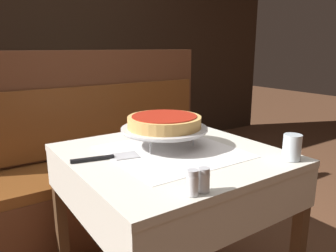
# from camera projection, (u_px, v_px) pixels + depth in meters

# --- Properties ---
(dining_table_front) EXTENTS (0.87, 0.87, 0.73)m
(dining_table_front) POSITION_uv_depth(u_px,v_px,m) (172.00, 176.00, 1.47)
(dining_table_front) COLOR beige
(dining_table_front) RESTS_ON ground_plane
(dining_table_rear) EXTENTS (0.77, 0.77, 0.74)m
(dining_table_rear) POSITION_uv_depth(u_px,v_px,m) (91.00, 109.00, 2.89)
(dining_table_rear) COLOR #1E6B33
(dining_table_rear) RESTS_ON ground_plane
(booth_bench) EXTENTS (1.68, 0.51, 1.16)m
(booth_bench) POSITION_uv_depth(u_px,v_px,m) (105.00, 177.00, 2.19)
(booth_bench) COLOR brown
(booth_bench) RESTS_ON ground_plane
(back_wall_panel) EXTENTS (6.00, 0.04, 2.40)m
(back_wall_panel) POSITION_uv_depth(u_px,v_px,m) (39.00, 44.00, 3.10)
(back_wall_panel) COLOR black
(back_wall_panel) RESTS_ON ground_plane
(pizza_pan_stand) EXTENTS (0.40, 0.40, 0.09)m
(pizza_pan_stand) POSITION_uv_depth(u_px,v_px,m) (164.00, 130.00, 1.50)
(pizza_pan_stand) COLOR #ADADB2
(pizza_pan_stand) RESTS_ON dining_table_front
(deep_dish_pizza) EXTENTS (0.34, 0.34, 0.06)m
(deep_dish_pizza) POSITION_uv_depth(u_px,v_px,m) (164.00, 122.00, 1.49)
(deep_dish_pizza) COLOR tan
(deep_dish_pizza) RESTS_ON pizza_pan_stand
(pizza_server) EXTENTS (0.28, 0.11, 0.01)m
(pizza_server) POSITION_uv_depth(u_px,v_px,m) (108.00, 157.00, 1.35)
(pizza_server) COLOR #BCBCC1
(pizza_server) RESTS_ON dining_table_front
(water_glass_near) EXTENTS (0.07, 0.07, 0.11)m
(water_glass_near) POSITION_uv_depth(u_px,v_px,m) (292.00, 147.00, 1.33)
(water_glass_near) COLOR silver
(water_glass_near) RESTS_ON dining_table_front
(salt_shaker) EXTENTS (0.04, 0.04, 0.08)m
(salt_shaker) POSITION_uv_depth(u_px,v_px,m) (193.00, 183.00, 1.01)
(salt_shaker) COLOR silver
(salt_shaker) RESTS_ON dining_table_front
(pepper_shaker) EXTENTS (0.04, 0.04, 0.08)m
(pepper_shaker) POSITION_uv_depth(u_px,v_px,m) (204.00, 180.00, 1.04)
(pepper_shaker) COLOR silver
(pepper_shaker) RESTS_ON dining_table_front
(napkin_holder) EXTENTS (0.10, 0.05, 0.09)m
(napkin_holder) POSITION_uv_depth(u_px,v_px,m) (144.00, 122.00, 1.79)
(napkin_holder) COLOR #B2B2B7
(napkin_holder) RESTS_ON dining_table_front
(condiment_caddy) EXTENTS (0.13, 0.13, 0.15)m
(condiment_caddy) POSITION_uv_depth(u_px,v_px,m) (81.00, 96.00, 2.72)
(condiment_caddy) COLOR black
(condiment_caddy) RESTS_ON dining_table_rear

